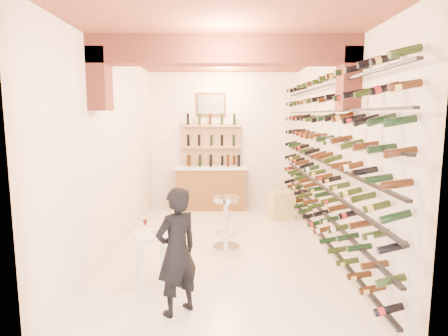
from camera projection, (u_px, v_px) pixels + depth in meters
name	position (u px, v px, depth m)	size (l,w,h in m)	color
ground	(224.00, 247.00, 6.21)	(6.00, 6.00, 0.00)	white
room_shell	(224.00, 111.00, 5.64)	(3.52, 6.02, 3.21)	white
wine_rack	(319.00, 155.00, 6.00)	(0.32, 5.70, 2.56)	black
back_counter	(211.00, 186.00, 8.75)	(1.70, 0.62, 1.29)	brown
back_shelving	(211.00, 158.00, 8.90)	(1.40, 0.31, 2.73)	tan
tasting_table	(154.00, 242.00, 4.83)	(0.60, 0.60, 0.81)	white
white_stool	(174.00, 265.00, 4.92)	(0.36, 0.36, 0.45)	white
person	(177.00, 251.00, 4.05)	(0.52, 0.34, 1.43)	black
chrome_barstool	(226.00, 218.00, 6.11)	(0.45, 0.45, 0.87)	silver
crate_lower	(281.00, 212.00, 7.92)	(0.49, 0.34, 0.29)	#DBC378
crate_upper	(281.00, 198.00, 7.88)	(0.52, 0.36, 0.30)	#DBC378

